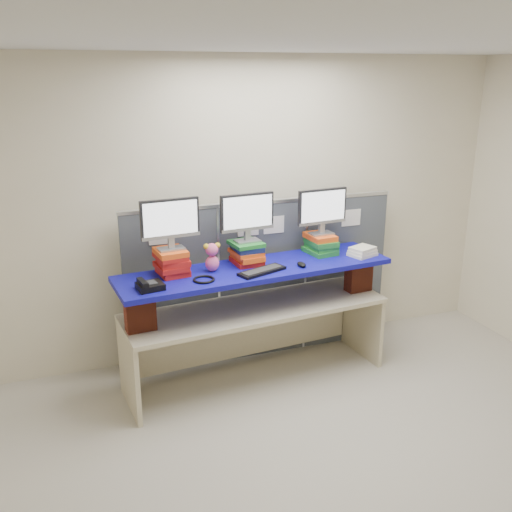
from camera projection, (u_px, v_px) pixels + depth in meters
name	position (u px, v px, depth m)	size (l,w,h in m)	color
room	(361.00, 277.00, 3.59)	(5.00, 4.00, 2.80)	beige
cubicle_partition	(262.00, 279.00, 5.38)	(2.60, 0.06, 1.53)	#41464C
desk	(256.00, 321.00, 4.98)	(2.35, 0.87, 0.70)	beige
brick_pier_left	(140.00, 311.00, 4.44)	(0.23, 0.13, 0.32)	maroon
brick_pier_right	(359.00, 274.00, 5.25)	(0.23, 0.13, 0.32)	maroon
blue_board	(256.00, 270.00, 4.83)	(2.37, 0.59, 0.04)	#100A87
book_stack_left	(172.00, 262.00, 4.62)	(0.27, 0.31, 0.21)	#B41914
book_stack_center	(247.00, 253.00, 4.89)	(0.28, 0.30, 0.20)	#B41914
book_stack_right	(321.00, 244.00, 5.18)	(0.26, 0.32, 0.18)	#22802D
monitor_left	(170.00, 221.00, 4.51)	(0.48, 0.15, 0.42)	#96969B
monitor_center	(247.00, 215.00, 4.78)	(0.48, 0.15, 0.42)	#96969B
monitor_right	(322.00, 209.00, 5.08)	(0.48, 0.15, 0.42)	#96969B
keyboard	(262.00, 271.00, 4.70)	(0.45, 0.28, 0.03)	black
mouse	(302.00, 264.00, 4.84)	(0.07, 0.12, 0.04)	black
desk_phone	(149.00, 286.00, 4.33)	(0.22, 0.20, 0.08)	black
headset	(204.00, 279.00, 4.51)	(0.18, 0.18, 0.02)	black
plush_toy	(212.00, 257.00, 4.70)	(0.14, 0.11, 0.24)	#EA5995
binder_stack	(362.00, 251.00, 5.12)	(0.28, 0.25, 0.08)	white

